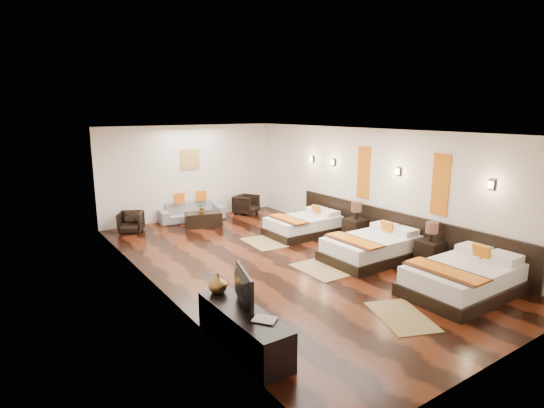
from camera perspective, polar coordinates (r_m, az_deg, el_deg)
floor at (r=9.57m, az=1.29°, el=-7.47°), size 5.50×9.50×0.01m
ceiling at (r=9.02m, az=1.38°, el=9.52°), size 5.50×9.50×0.01m
back_wall at (r=13.29m, az=-10.70°, el=4.12°), size 5.50×0.01×2.80m
left_wall at (r=7.95m, az=-15.02°, el=-1.47°), size 0.01×9.50×2.80m
right_wall at (r=11.00m, az=13.08°, el=2.35°), size 0.01×9.50×2.80m
headboard_panel at (r=10.66m, az=15.84°, el=-3.34°), size 0.08×6.60×0.90m
bed_near at (r=8.58m, az=23.95°, el=-8.92°), size 2.18×1.37×0.83m
bed_mid at (r=9.82m, az=13.03°, el=-5.59°), size 2.10×1.32×0.80m
bed_far at (r=11.51m, az=4.23°, el=-2.78°), size 1.93×1.22×0.74m
nightstand_a at (r=9.80m, az=20.08°, el=-5.72°), size 0.48×0.48×0.94m
nightstand_b at (r=11.15m, az=10.94°, el=-2.97°), size 0.50×0.50×0.99m
jute_mat_near at (r=7.44m, az=16.65°, el=-13.97°), size 1.14×1.39×0.01m
jute_mat_mid at (r=9.10m, az=6.35°, el=-8.58°), size 0.77×1.21×0.01m
jute_mat_far at (r=10.81m, az=-1.10°, el=-5.09°), size 0.82×1.24×0.01m
tv_console at (r=6.22m, az=-3.80°, el=-16.11°), size 0.50×1.80×0.55m
tv at (r=6.17m, az=-4.43°, el=-10.95°), size 0.36×0.86×0.50m
book at (r=5.73m, az=-1.36°, el=-15.44°), size 0.36×0.37×0.03m
figurine at (r=6.62m, az=-7.14°, el=-10.26°), size 0.36×0.36×0.30m
sofa at (r=13.16m, az=-10.60°, el=-0.91°), size 2.00×0.96×0.56m
armchair_left at (r=12.26m, az=-18.06°, el=-2.26°), size 0.84×0.85×0.57m
armchair_right at (r=13.73m, az=-3.41°, el=-0.07°), size 0.90×0.91×0.61m
coffee_table at (r=12.42m, az=-9.00°, el=-2.02°), size 1.10×0.76×0.40m
table_plant at (r=12.37m, az=-9.18°, el=-0.49°), size 0.26×0.24×0.27m
orange_panel_a at (r=9.77m, az=21.27°, el=2.41°), size 0.04×0.40×1.30m
orange_panel_b at (r=11.14m, az=11.95°, el=4.09°), size 0.04×0.40×1.30m
sconce_near at (r=9.15m, az=26.89°, el=2.26°), size 0.07×0.12×0.18m
sconce_mid at (r=10.38m, az=16.27°, el=4.12°), size 0.07×0.12×0.18m
sconce_far at (r=11.88m, az=8.07°, el=5.46°), size 0.07×0.12×0.18m
sconce_lounge at (r=12.56m, az=5.30°, el=5.89°), size 0.07×0.12×0.18m
gold_artwork at (r=13.22m, az=-10.73°, el=5.82°), size 0.60×0.04×0.60m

